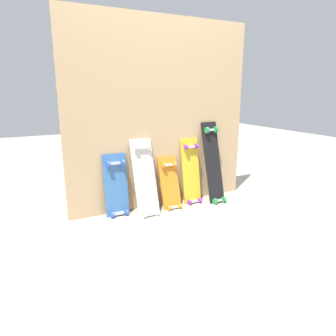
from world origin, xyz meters
The scene contains 7 objects.
ground_plane centered at (0.00, 0.00, 0.00)m, with size 12.00×12.00×0.00m, color #A89E8E.
plywood_wall_panel centered at (0.00, 0.07, 0.94)m, with size 1.98×0.04×1.89m, color tan.
skateboard_blue centered at (-0.53, 0.00, 0.27)m, with size 0.23×0.14×0.67m.
skateboard_white centered at (-0.26, -0.08, 0.33)m, with size 0.22×0.29×0.81m.
skateboard_orange centered at (0.03, -0.05, 0.23)m, with size 0.20×0.23×0.60m.
skateboard_yellow centered at (0.31, -0.02, 0.31)m, with size 0.21×0.18×0.77m.
skateboard_black centered at (0.55, -0.09, 0.40)m, with size 0.19×0.30×0.92m.
Camera 1 is at (-1.39, -2.78, 1.21)m, focal length 33.21 mm.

